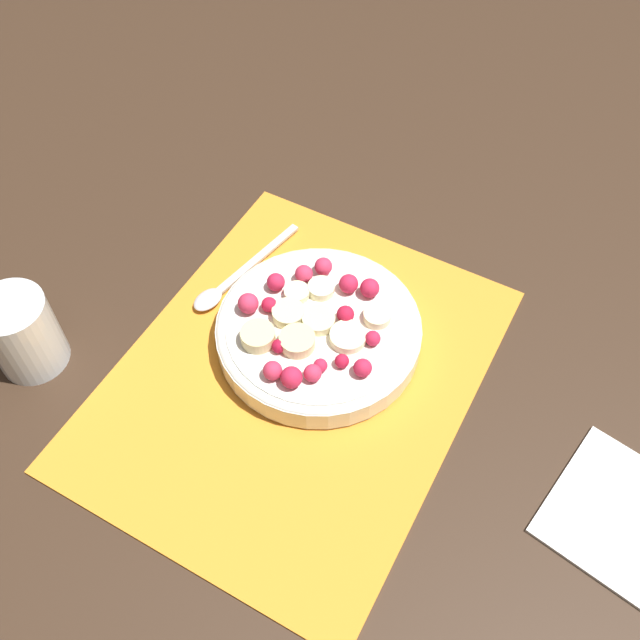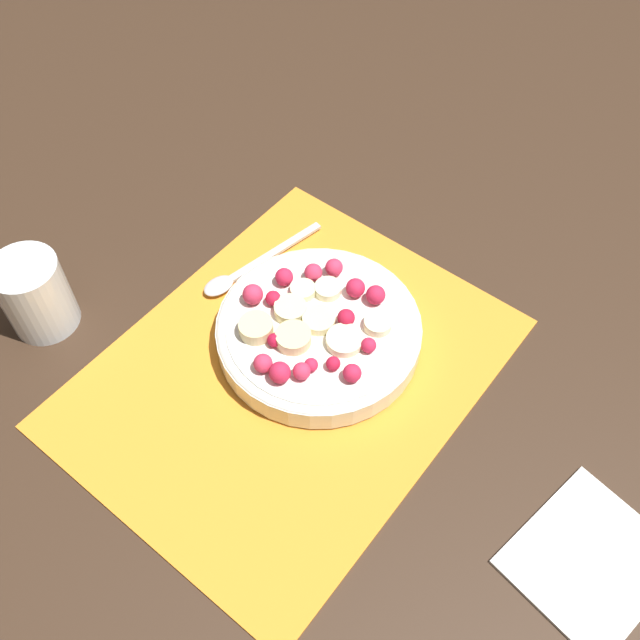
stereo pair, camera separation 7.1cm
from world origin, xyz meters
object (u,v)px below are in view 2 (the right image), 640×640
fruit_bowl (319,330)px  spoon (242,272)px  drinking_glass (35,295)px  napkin (591,559)px

fruit_bowl → spoon: fruit_bowl is taller
spoon → drinking_glass: 0.22m
drinking_glass → napkin: bearing=-77.9°
napkin → drinking_glass: bearing=102.1°
spoon → napkin: 0.46m
drinking_glass → napkin: size_ratio=0.59×
spoon → napkin: spoon is taller
drinking_glass → napkin: drinking_glass is taller
spoon → drinking_glass: bearing=-24.3°
fruit_bowl → napkin: fruit_bowl is taller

